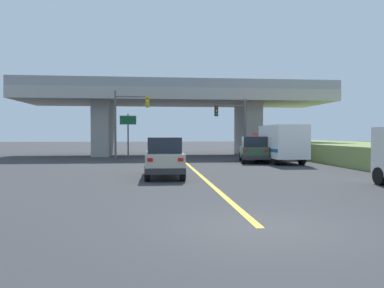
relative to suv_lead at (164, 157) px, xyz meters
name	(u,v)px	position (x,y,z in m)	size (l,w,h in m)	color
ground	(177,155)	(1.93, 20.35, -1.01)	(160.00, 160.00, 0.00)	#353538
overpass_bridge	(177,105)	(1.93, 20.35, 4.28)	(31.54, 9.49, 7.50)	#A8A59E
lane_divider_stripe	(195,170)	(1.93, 3.34, -1.01)	(0.20, 27.82, 0.01)	yellow
suv_lead	(164,157)	(0.00, 0.00, 0.00)	(1.89, 4.71, 2.02)	#B7B29E
suv_crossing	(253,149)	(7.19, 9.26, 0.00)	(2.70, 4.82, 2.02)	#2D4C33
box_truck	(279,143)	(9.01, 8.53, 0.52)	(2.33, 6.72, 2.86)	red
traffic_signal_nearside	(235,120)	(6.77, 14.16, 2.45)	(2.89, 0.36, 5.44)	#56595E
traffic_signal_farside	(126,115)	(-2.92, 14.00, 2.88)	(3.04, 0.36, 6.03)	#56595E
highway_sign	(128,125)	(-3.03, 17.55, 2.06)	(1.61, 0.17, 4.19)	#56595E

